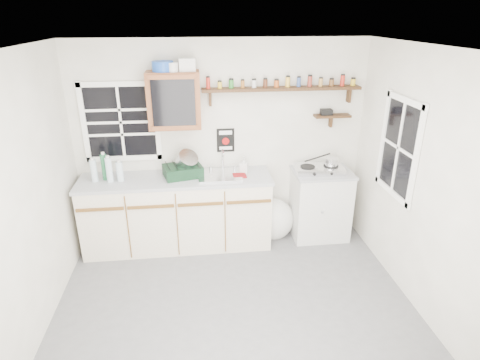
% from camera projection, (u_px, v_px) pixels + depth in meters
% --- Properties ---
extents(room, '(3.64, 3.24, 2.54)m').
position_uv_depth(room, '(235.00, 196.00, 3.57)').
color(room, '#57575A').
rests_on(room, ground).
extents(main_cabinet, '(2.31, 0.63, 0.92)m').
position_uv_depth(main_cabinet, '(178.00, 212.00, 5.00)').
color(main_cabinet, beige).
rests_on(main_cabinet, floor).
extents(right_cabinet, '(0.73, 0.57, 0.91)m').
position_uv_depth(right_cabinet, '(320.00, 204.00, 5.22)').
color(right_cabinet, silver).
rests_on(right_cabinet, floor).
extents(sink, '(0.52, 0.44, 0.29)m').
position_uv_depth(sink, '(220.00, 175.00, 4.88)').
color(sink, silver).
rests_on(sink, main_cabinet).
extents(upper_cabinet, '(0.60, 0.32, 0.65)m').
position_uv_depth(upper_cabinet, '(174.00, 100.00, 4.61)').
color(upper_cabinet, brown).
rests_on(upper_cabinet, wall_back).
extents(upper_cabinet_clutter, '(0.48, 0.24, 0.14)m').
position_uv_depth(upper_cabinet_clutter, '(172.00, 66.00, 4.46)').
color(upper_cabinet_clutter, '#1A48AF').
rests_on(upper_cabinet_clutter, upper_cabinet).
extents(spice_shelf, '(1.91, 0.18, 0.35)m').
position_uv_depth(spice_shelf, '(283.00, 88.00, 4.77)').
color(spice_shelf, black).
rests_on(spice_shelf, wall_back).
extents(secondary_shelf, '(0.45, 0.16, 0.24)m').
position_uv_depth(secondary_shelf, '(330.00, 115.00, 4.98)').
color(secondary_shelf, black).
rests_on(secondary_shelf, wall_back).
extents(warning_sign, '(0.22, 0.02, 0.30)m').
position_uv_depth(warning_sign, '(226.00, 140.00, 5.01)').
color(warning_sign, black).
rests_on(warning_sign, wall_back).
extents(window_back, '(0.93, 0.03, 0.98)m').
position_uv_depth(window_back, '(121.00, 122.00, 4.77)').
color(window_back, black).
rests_on(window_back, wall_back).
extents(window_right, '(0.03, 0.78, 1.08)m').
position_uv_depth(window_right, '(399.00, 148.00, 4.19)').
color(window_right, black).
rests_on(window_right, wall_back).
extents(water_bottles, '(0.37, 0.16, 0.34)m').
position_uv_depth(water_bottles, '(107.00, 169.00, 4.68)').
color(water_bottles, silver).
rests_on(water_bottles, main_cabinet).
extents(dish_rack, '(0.51, 0.43, 0.33)m').
position_uv_depth(dish_rack, '(184.00, 168.00, 4.83)').
color(dish_rack, black).
rests_on(dish_rack, main_cabinet).
extents(soap_bottle, '(0.12, 0.12, 0.21)m').
position_uv_depth(soap_bottle, '(244.00, 165.00, 4.92)').
color(soap_bottle, silver).
rests_on(soap_bottle, main_cabinet).
extents(rag, '(0.17, 0.14, 0.02)m').
position_uv_depth(rag, '(239.00, 176.00, 4.86)').
color(rag, maroon).
rests_on(rag, main_cabinet).
extents(hotplate, '(0.62, 0.36, 0.09)m').
position_uv_depth(hotplate, '(319.00, 169.00, 5.01)').
color(hotplate, silver).
rests_on(hotplate, right_cabinet).
extents(saucepan, '(0.38, 0.24, 0.17)m').
position_uv_depth(saucepan, '(331.00, 162.00, 4.99)').
color(saucepan, silver).
rests_on(saucepan, hotplate).
extents(trash_bag, '(0.48, 0.43, 0.55)m').
position_uv_depth(trash_bag, '(273.00, 219.00, 5.30)').
color(trash_bag, white).
rests_on(trash_bag, floor).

